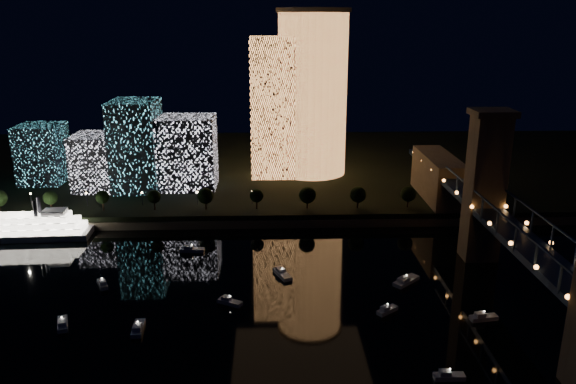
% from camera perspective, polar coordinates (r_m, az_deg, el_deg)
% --- Properties ---
extents(ground, '(520.00, 520.00, 0.00)m').
position_cam_1_polar(ground, '(144.43, 0.23, -15.11)').
color(ground, black).
rests_on(ground, ground).
extents(far_bank, '(420.00, 160.00, 5.00)m').
position_cam_1_polar(far_bank, '(291.58, -0.93, 2.48)').
color(far_bank, black).
rests_on(far_bank, ground).
extents(seawall, '(420.00, 6.00, 3.00)m').
position_cam_1_polar(seawall, '(217.51, -0.56, -3.08)').
color(seawall, '#6B5E4C').
rests_on(seawall, ground).
extents(tower_cylindrical, '(34.00, 34.00, 76.36)m').
position_cam_1_polar(tower_cylindrical, '(266.70, 2.52, 10.00)').
color(tower_cylindrical, '#FF9E51').
rests_on(tower_cylindrical, far_bank).
extents(tower_rectangular, '(20.14, 20.14, 64.08)m').
position_cam_1_polar(tower_rectangular, '(263.33, -1.58, 8.54)').
color(tower_rectangular, '#FF9E51').
rests_on(tower_rectangular, far_bank).
extents(midrise_blocks, '(88.74, 34.35, 38.65)m').
position_cam_1_polar(midrise_blocks, '(257.12, -16.01, 3.92)').
color(midrise_blocks, white).
rests_on(midrise_blocks, far_bank).
extents(truss_bridge, '(13.00, 266.00, 50.00)m').
position_cam_1_polar(truss_bridge, '(156.01, 25.01, -7.51)').
color(truss_bridge, navy).
rests_on(truss_bridge, ground).
extents(riverboat, '(51.39, 12.76, 15.36)m').
position_cam_1_polar(riverboat, '(227.56, -25.84, -3.30)').
color(riverboat, silver).
rests_on(riverboat, ground).
extents(motorboats, '(117.94, 88.55, 2.78)m').
position_cam_1_polar(motorboats, '(158.83, -0.51, -11.52)').
color(motorboats, silver).
rests_on(motorboats, ground).
extents(esplanade_trees, '(166.49, 6.83, 8.92)m').
position_cam_1_polar(esplanade_trees, '(221.34, -7.64, -0.41)').
color(esplanade_trees, black).
rests_on(esplanade_trees, far_bank).
extents(street_lamps, '(132.70, 0.70, 5.65)m').
position_cam_1_polar(street_lamps, '(228.25, -9.21, -0.31)').
color(street_lamps, black).
rests_on(street_lamps, far_bank).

